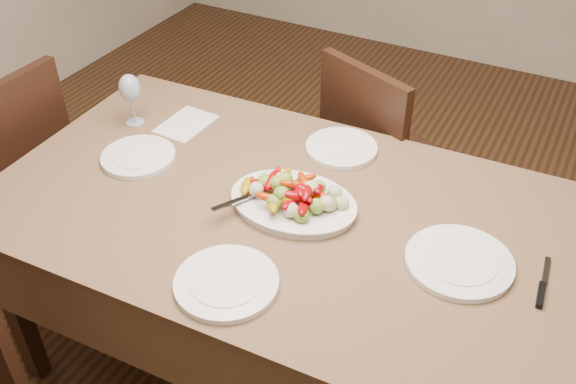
{
  "coord_description": "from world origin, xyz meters",
  "views": [
    {
      "loc": [
        0.55,
        -1.16,
        1.98
      ],
      "look_at": [
        -0.15,
        0.17,
        0.82
      ],
      "focal_mm": 40.0,
      "sensor_mm": 36.0,
      "label": 1
    }
  ],
  "objects_px": {
    "dining_table": "(288,295)",
    "plate_far": "(341,148)",
    "plate_left": "(138,157)",
    "wine_glass": "(131,98)",
    "plate_right": "(459,262)",
    "serving_platter": "(293,204)",
    "chair_left": "(3,177)",
    "plate_near": "(226,283)",
    "chair_far": "(391,160)"
  },
  "relations": [
    {
      "from": "dining_table",
      "to": "serving_platter",
      "type": "bearing_deg",
      "value": 45.97
    },
    {
      "from": "plate_far",
      "to": "serving_platter",
      "type": "bearing_deg",
      "value": -90.64
    },
    {
      "from": "plate_left",
      "to": "dining_table",
      "type": "bearing_deg",
      "value": 0.21
    },
    {
      "from": "chair_left",
      "to": "plate_near",
      "type": "xyz_separation_m",
      "value": [
        1.26,
        -0.31,
        0.29
      ]
    },
    {
      "from": "serving_platter",
      "to": "wine_glass",
      "type": "xyz_separation_m",
      "value": [
        -0.73,
        0.16,
        0.09
      ]
    },
    {
      "from": "chair_far",
      "to": "plate_near",
      "type": "bearing_deg",
      "value": 109.7
    },
    {
      "from": "chair_far",
      "to": "chair_left",
      "type": "bearing_deg",
      "value": 54.69
    },
    {
      "from": "plate_left",
      "to": "wine_glass",
      "type": "bearing_deg",
      "value": 130.82
    },
    {
      "from": "dining_table",
      "to": "plate_left",
      "type": "relative_size",
      "value": 7.49
    },
    {
      "from": "plate_far",
      "to": "wine_glass",
      "type": "relative_size",
      "value": 1.19
    },
    {
      "from": "chair_left",
      "to": "plate_near",
      "type": "height_order",
      "value": "chair_left"
    },
    {
      "from": "plate_far",
      "to": "dining_table",
      "type": "bearing_deg",
      "value": -92.47
    },
    {
      "from": "chair_far",
      "to": "plate_left",
      "type": "distance_m",
      "value": 1.04
    },
    {
      "from": "plate_far",
      "to": "plate_near",
      "type": "height_order",
      "value": "same"
    },
    {
      "from": "chair_far",
      "to": "plate_right",
      "type": "relative_size",
      "value": 3.25
    },
    {
      "from": "chair_left",
      "to": "serving_platter",
      "type": "bearing_deg",
      "value": 93.43
    },
    {
      "from": "wine_glass",
      "to": "plate_right",
      "type": "bearing_deg",
      "value": -7.99
    },
    {
      "from": "chair_far",
      "to": "plate_near",
      "type": "distance_m",
      "value": 1.18
    },
    {
      "from": "plate_left",
      "to": "plate_right",
      "type": "xyz_separation_m",
      "value": [
        1.08,
        0.0,
        0.0
      ]
    },
    {
      "from": "chair_far",
      "to": "plate_right",
      "type": "height_order",
      "value": "chair_far"
    },
    {
      "from": "chair_left",
      "to": "plate_left",
      "type": "distance_m",
      "value": 0.75
    },
    {
      "from": "dining_table",
      "to": "plate_left",
      "type": "bearing_deg",
      "value": -179.79
    },
    {
      "from": "serving_platter",
      "to": "plate_near",
      "type": "height_order",
      "value": "serving_platter"
    },
    {
      "from": "chair_left",
      "to": "plate_far",
      "type": "height_order",
      "value": "chair_left"
    },
    {
      "from": "serving_platter",
      "to": "plate_near",
      "type": "relative_size",
      "value": 1.38
    },
    {
      "from": "plate_right",
      "to": "plate_far",
      "type": "height_order",
      "value": "same"
    },
    {
      "from": "plate_left",
      "to": "plate_near",
      "type": "distance_m",
      "value": 0.67
    },
    {
      "from": "chair_far",
      "to": "plate_right",
      "type": "xyz_separation_m",
      "value": [
        0.46,
        -0.78,
        0.29
      ]
    },
    {
      "from": "plate_left",
      "to": "wine_glass",
      "type": "relative_size",
      "value": 1.2
    },
    {
      "from": "plate_left",
      "to": "wine_glass",
      "type": "xyz_separation_m",
      "value": [
        -0.15,
        0.18,
        0.09
      ]
    },
    {
      "from": "chair_left",
      "to": "plate_near",
      "type": "relative_size",
      "value": 3.44
    },
    {
      "from": "serving_platter",
      "to": "plate_left",
      "type": "height_order",
      "value": "serving_platter"
    },
    {
      "from": "chair_left",
      "to": "plate_near",
      "type": "distance_m",
      "value": 1.33
    },
    {
      "from": "serving_platter",
      "to": "plate_near",
      "type": "bearing_deg",
      "value": -90.78
    },
    {
      "from": "dining_table",
      "to": "chair_left",
      "type": "xyz_separation_m",
      "value": [
        -1.25,
        -0.04,
        0.1
      ]
    },
    {
      "from": "chair_left",
      "to": "wine_glass",
      "type": "relative_size",
      "value": 4.64
    },
    {
      "from": "plate_far",
      "to": "plate_near",
      "type": "distance_m",
      "value": 0.72
    },
    {
      "from": "plate_left",
      "to": "serving_platter",
      "type": "bearing_deg",
      "value": 1.41
    },
    {
      "from": "serving_platter",
      "to": "chair_left",
      "type": "bearing_deg",
      "value": -177.49
    },
    {
      "from": "serving_platter",
      "to": "wine_glass",
      "type": "distance_m",
      "value": 0.75
    },
    {
      "from": "dining_table",
      "to": "plate_far",
      "type": "xyz_separation_m",
      "value": [
        0.02,
        0.36,
        0.39
      ]
    },
    {
      "from": "chair_left",
      "to": "plate_far",
      "type": "bearing_deg",
      "value": 108.56
    },
    {
      "from": "dining_table",
      "to": "plate_far",
      "type": "relative_size",
      "value": 7.56
    },
    {
      "from": "chair_far",
      "to": "plate_left",
      "type": "height_order",
      "value": "chair_far"
    },
    {
      "from": "plate_left",
      "to": "wine_glass",
      "type": "distance_m",
      "value": 0.25
    },
    {
      "from": "plate_near",
      "to": "wine_glass",
      "type": "xyz_separation_m",
      "value": [
        -0.72,
        0.53,
        0.09
      ]
    },
    {
      "from": "plate_right",
      "to": "plate_near",
      "type": "height_order",
      "value": "same"
    },
    {
      "from": "plate_right",
      "to": "plate_near",
      "type": "relative_size",
      "value": 1.06
    },
    {
      "from": "plate_far",
      "to": "wine_glass",
      "type": "xyz_separation_m",
      "value": [
        -0.73,
        -0.18,
        0.09
      ]
    },
    {
      "from": "plate_near",
      "to": "wine_glass",
      "type": "distance_m",
      "value": 0.9
    }
  ]
}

